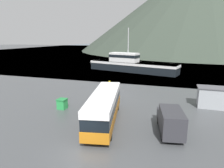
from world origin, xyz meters
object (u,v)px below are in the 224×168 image
Objects in this scene: fishing_boat at (130,64)px; dock_kiosk at (211,97)px; delivery_van at (170,120)px; storage_bin at (62,104)px; tour_bus at (104,106)px.

fishing_boat is 7.23× the size of dock_kiosk.
delivery_van is 0.24× the size of fishing_boat.
dock_kiosk reaches higher than delivery_van.
delivery_van is 4.50× the size of storage_bin.
fishing_boat reaches higher than storage_bin.
tour_bus is 33.12m from fishing_boat.
tour_bus is 14.22m from dock_kiosk.
delivery_van is 10.17m from dock_kiosk.
delivery_van is (6.72, -0.52, -0.50)m from tour_bus.
delivery_van reaches higher than storage_bin.
fishing_boat is (-11.27, 33.33, 0.56)m from delivery_van.
storage_bin is at bearing 157.93° from delivery_van.
fishing_boat is at bearing 86.67° from tour_bus.
delivery_van is 1.71× the size of dock_kiosk.
dock_kiosk is (17.83, 6.32, 0.70)m from storage_bin.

